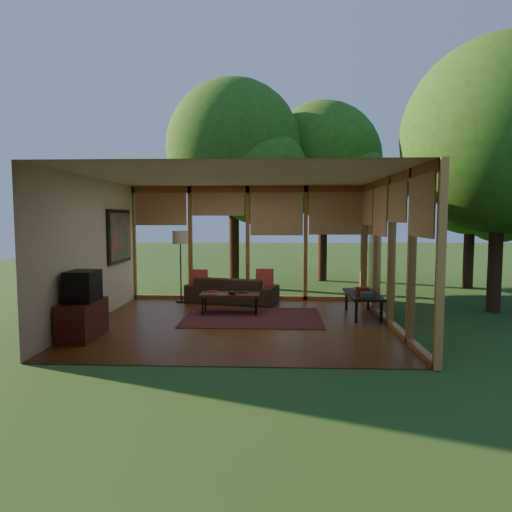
{
  "coord_description": "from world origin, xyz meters",
  "views": [
    {
      "loc": [
        0.66,
        -8.32,
        1.95
      ],
      "look_at": [
        0.28,
        0.7,
        1.19
      ],
      "focal_mm": 32.0,
      "sensor_mm": 36.0,
      "label": 1
    }
  ],
  "objects_px": {
    "floor_lamp": "(180,241)",
    "coffee_table": "(230,295)",
    "television": "(83,286)",
    "sofa": "(232,290)",
    "media_cabinet": "(82,320)",
    "side_console": "(363,296)"
  },
  "relations": [
    {
      "from": "side_console",
      "to": "coffee_table",
      "type": "bearing_deg",
      "value": 178.89
    },
    {
      "from": "television",
      "to": "coffee_table",
      "type": "distance_m",
      "value": 2.95
    },
    {
      "from": "media_cabinet",
      "to": "side_console",
      "type": "bearing_deg",
      "value": 20.98
    },
    {
      "from": "media_cabinet",
      "to": "coffee_table",
      "type": "xyz_separation_m",
      "value": [
        2.22,
        1.92,
        0.09
      ]
    },
    {
      "from": "media_cabinet",
      "to": "floor_lamp",
      "type": "bearing_deg",
      "value": 73.7
    },
    {
      "from": "sofa",
      "to": "television",
      "type": "relative_size",
      "value": 3.73
    },
    {
      "from": "floor_lamp",
      "to": "coffee_table",
      "type": "xyz_separation_m",
      "value": [
        1.27,
        -1.31,
        -1.01
      ]
    },
    {
      "from": "television",
      "to": "floor_lamp",
      "type": "relative_size",
      "value": 0.33
    },
    {
      "from": "coffee_table",
      "to": "television",
      "type": "bearing_deg",
      "value": -138.87
    },
    {
      "from": "sofa",
      "to": "television",
      "type": "height_order",
      "value": "television"
    },
    {
      "from": "media_cabinet",
      "to": "side_console",
      "type": "distance_m",
      "value": 5.22
    },
    {
      "from": "sofa",
      "to": "coffee_table",
      "type": "distance_m",
      "value": 1.24
    },
    {
      "from": "media_cabinet",
      "to": "television",
      "type": "height_order",
      "value": "television"
    },
    {
      "from": "floor_lamp",
      "to": "coffee_table",
      "type": "relative_size",
      "value": 1.38
    },
    {
      "from": "coffee_table",
      "to": "media_cabinet",
      "type": "bearing_deg",
      "value": -139.13
    },
    {
      "from": "sofa",
      "to": "side_console",
      "type": "relative_size",
      "value": 1.47
    },
    {
      "from": "media_cabinet",
      "to": "coffee_table",
      "type": "relative_size",
      "value": 0.83
    },
    {
      "from": "coffee_table",
      "to": "floor_lamp",
      "type": "bearing_deg",
      "value": 134.26
    },
    {
      "from": "sofa",
      "to": "television",
      "type": "bearing_deg",
      "value": 70.05
    },
    {
      "from": "floor_lamp",
      "to": "coffee_table",
      "type": "height_order",
      "value": "floor_lamp"
    },
    {
      "from": "television",
      "to": "sofa",
      "type": "bearing_deg",
      "value": 56.08
    },
    {
      "from": "sofa",
      "to": "side_console",
      "type": "xyz_separation_m",
      "value": [
        2.73,
        -1.29,
        0.11
      ]
    }
  ]
}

